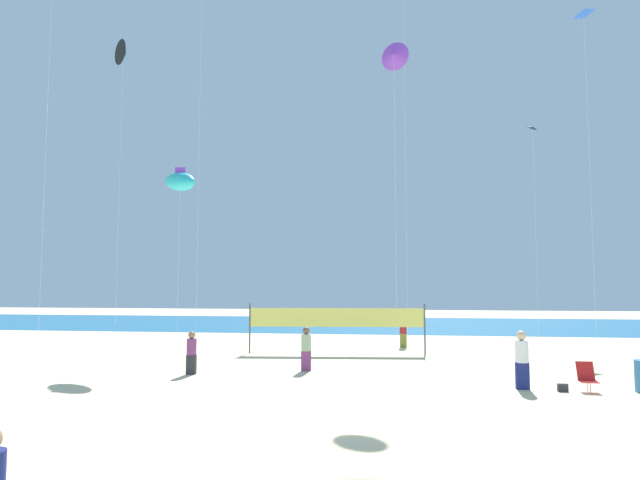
# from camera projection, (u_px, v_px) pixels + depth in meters

# --- Properties ---
(ground_plane) EXTENTS (120.00, 120.00, 0.00)m
(ground_plane) POSITION_uv_depth(u_px,v_px,m) (329.00, 412.00, 14.55)
(ground_plane) COLOR beige
(ocean_band) EXTENTS (120.00, 20.00, 0.01)m
(ocean_band) POSITION_uv_depth(u_px,v_px,m) (377.00, 324.00, 46.83)
(ocean_band) COLOR #1E6B99
(ocean_band) RESTS_ON ground
(beachgoer_plum_shirt) EXTENTS (0.36, 0.36, 1.57)m
(beachgoer_plum_shirt) POSITION_uv_depth(u_px,v_px,m) (191.00, 351.00, 20.67)
(beachgoer_plum_shirt) COLOR #2D2D33
(beachgoer_plum_shirt) RESTS_ON ground
(beachgoer_white_shirt) EXTENTS (0.42, 0.42, 1.84)m
(beachgoer_white_shirt) POSITION_uv_depth(u_px,v_px,m) (522.00, 358.00, 17.76)
(beachgoer_white_shirt) COLOR navy
(beachgoer_white_shirt) RESTS_ON ground
(beachgoer_maroon_shirt) EXTENTS (0.37, 0.37, 1.62)m
(beachgoer_maroon_shirt) POSITION_uv_depth(u_px,v_px,m) (403.00, 331.00, 29.43)
(beachgoer_maroon_shirt) COLOR olive
(beachgoer_maroon_shirt) RESTS_ON ground
(beachgoer_sage_shirt) EXTENTS (0.38, 0.38, 1.68)m
(beachgoer_sage_shirt) POSITION_uv_depth(u_px,v_px,m) (306.00, 347.00, 21.50)
(beachgoer_sage_shirt) COLOR #7A3872
(beachgoer_sage_shirt) RESTS_ON ground
(folding_beach_chair) EXTENTS (0.52, 0.65, 0.89)m
(folding_beach_chair) POSITION_uv_depth(u_px,v_px,m) (587.00, 376.00, 17.38)
(folding_beach_chair) COLOR red
(folding_beach_chair) RESTS_ON ground
(volleyball_net) EXTENTS (8.49, 0.85, 2.40)m
(volleyball_net) POSITION_uv_depth(u_px,v_px,m) (337.00, 319.00, 26.91)
(volleyball_net) COLOR #4C4C51
(volleyball_net) RESTS_ON ground
(beach_handbag) EXTENTS (0.30, 0.15, 0.24)m
(beach_handbag) POSITION_uv_depth(u_px,v_px,m) (563.00, 388.00, 17.29)
(beach_handbag) COLOR #2D2D33
(beach_handbag) RESTS_ON ground
(kite_cyan_inflatable) EXTENTS (2.49, 2.27, 8.74)m
(kite_cyan_inflatable) POSITION_uv_depth(u_px,v_px,m) (180.00, 182.00, 25.78)
(kite_cyan_inflatable) COLOR silver
(kite_cyan_inflatable) RESTS_ON ground
(kite_violet_delta) EXTENTS (1.32, 0.74, 14.22)m
(kite_violet_delta) POSITION_uv_depth(u_px,v_px,m) (394.00, 56.00, 25.00)
(kite_violet_delta) COLOR silver
(kite_violet_delta) RESTS_ON ground
(kite_blue_diamond) EXTENTS (0.89, 0.87, 15.75)m
(kite_blue_diamond) POSITION_uv_depth(u_px,v_px,m) (583.00, 16.00, 25.12)
(kite_blue_diamond) COLOR silver
(kite_blue_diamond) RESTS_ON ground
(kite_black_diamond) EXTENTS (0.62, 0.61, 12.77)m
(kite_black_diamond) POSITION_uv_depth(u_px,v_px,m) (533.00, 134.00, 32.99)
(kite_black_diamond) COLOR silver
(kite_black_diamond) RESTS_ON ground
(kite_black_delta) EXTENTS (1.40, 1.22, 17.53)m
(kite_black_delta) POSITION_uv_depth(u_px,v_px,m) (123.00, 53.00, 32.45)
(kite_black_delta) COLOR silver
(kite_black_delta) RESTS_ON ground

